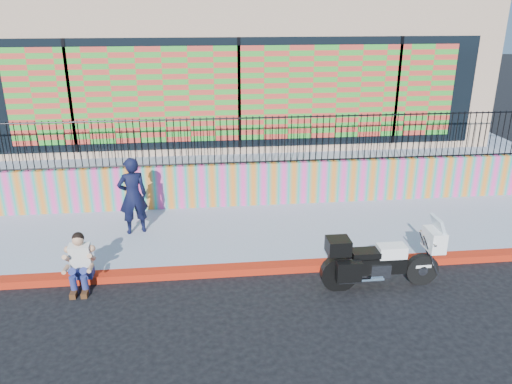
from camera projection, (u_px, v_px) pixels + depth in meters
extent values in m
plane|color=black|center=(257.00, 272.00, 9.93)|extent=(90.00, 90.00, 0.00)
cube|color=#A41A0B|center=(257.00, 269.00, 9.90)|extent=(16.00, 0.30, 0.15)
cube|color=#8891A4|center=(249.00, 233.00, 11.44)|extent=(16.00, 3.00, 0.15)
cube|color=#F23F9C|center=(243.00, 184.00, 12.71)|extent=(16.00, 0.20, 1.10)
cube|color=#8891A4|center=(230.00, 138.00, 17.48)|extent=(16.00, 10.00, 1.25)
cube|color=tan|center=(229.00, 62.00, 16.38)|extent=(14.00, 8.00, 4.00)
cube|color=black|center=(239.00, 94.00, 12.78)|extent=(12.60, 0.04, 2.80)
cube|color=red|center=(239.00, 94.00, 12.75)|extent=(11.48, 0.02, 2.40)
cylinder|color=black|center=(422.00, 269.00, 9.39)|extent=(0.62, 0.13, 0.62)
cylinder|color=black|center=(339.00, 274.00, 9.23)|extent=(0.62, 0.13, 0.62)
cube|color=black|center=(381.00, 264.00, 9.26)|extent=(0.89, 0.26, 0.32)
cube|color=silver|center=(378.00, 269.00, 9.28)|extent=(0.38, 0.32, 0.28)
cube|color=white|center=(391.00, 251.00, 9.18)|extent=(0.52, 0.30, 0.23)
cube|color=black|center=(365.00, 253.00, 9.14)|extent=(0.52, 0.32, 0.11)
cube|color=white|center=(434.00, 240.00, 9.20)|extent=(0.28, 0.49, 0.39)
cube|color=silver|center=(438.00, 225.00, 9.10)|extent=(0.17, 0.43, 0.32)
cube|color=black|center=(338.00, 246.00, 9.02)|extent=(0.41, 0.39, 0.28)
cube|color=black|center=(349.00, 271.00, 8.90)|extent=(0.45, 0.17, 0.38)
cube|color=black|center=(340.00, 257.00, 9.43)|extent=(0.45, 0.17, 0.38)
cube|color=white|center=(422.00, 265.00, 9.36)|extent=(0.30, 0.15, 0.06)
imported|color=black|center=(133.00, 196.00, 11.03)|extent=(0.74, 0.60, 1.76)
cube|color=navy|center=(83.00, 272.00, 9.44)|extent=(0.36, 0.28, 0.18)
cube|color=silver|center=(81.00, 257.00, 9.28)|extent=(0.38, 0.27, 0.54)
sphere|color=tan|center=(78.00, 240.00, 9.11)|extent=(0.21, 0.21, 0.21)
cube|color=#472814|center=(74.00, 294.00, 9.08)|extent=(0.11, 0.26, 0.10)
cube|color=#472814|center=(85.00, 293.00, 9.10)|extent=(0.11, 0.26, 0.10)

